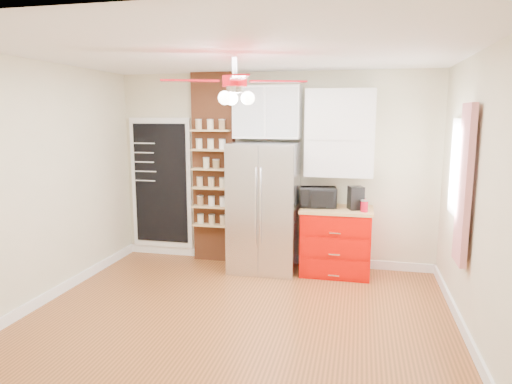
% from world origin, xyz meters
% --- Properties ---
extents(floor, '(4.50, 4.50, 0.00)m').
position_xyz_m(floor, '(0.00, 0.00, 0.00)').
color(floor, '#975126').
rests_on(floor, ground).
extents(ceiling, '(4.50, 4.50, 0.00)m').
position_xyz_m(ceiling, '(0.00, 0.00, 2.70)').
color(ceiling, white).
rests_on(ceiling, wall_back).
extents(wall_back, '(4.50, 0.02, 2.70)m').
position_xyz_m(wall_back, '(0.00, 2.00, 1.35)').
color(wall_back, beige).
rests_on(wall_back, floor).
extents(wall_front, '(4.50, 0.02, 2.70)m').
position_xyz_m(wall_front, '(0.00, -2.00, 1.35)').
color(wall_front, beige).
rests_on(wall_front, floor).
extents(wall_left, '(0.02, 4.00, 2.70)m').
position_xyz_m(wall_left, '(-2.25, 0.00, 1.35)').
color(wall_left, beige).
rests_on(wall_left, floor).
extents(wall_right, '(0.02, 4.00, 2.70)m').
position_xyz_m(wall_right, '(2.25, 0.00, 1.35)').
color(wall_right, beige).
rests_on(wall_right, floor).
extents(chalkboard, '(0.95, 0.05, 1.95)m').
position_xyz_m(chalkboard, '(-1.70, 1.96, 1.10)').
color(chalkboard, white).
rests_on(chalkboard, wall_back).
extents(brick_pillar, '(0.60, 0.16, 2.70)m').
position_xyz_m(brick_pillar, '(-0.85, 1.92, 1.35)').
color(brick_pillar, brown).
rests_on(brick_pillar, floor).
extents(fridge, '(0.90, 0.70, 1.75)m').
position_xyz_m(fridge, '(-0.05, 1.63, 0.88)').
color(fridge, '#BCBCC1').
rests_on(fridge, floor).
extents(upper_glass_cabinet, '(0.90, 0.35, 0.70)m').
position_xyz_m(upper_glass_cabinet, '(-0.05, 1.82, 2.15)').
color(upper_glass_cabinet, white).
rests_on(upper_glass_cabinet, wall_back).
extents(red_cabinet, '(0.94, 0.64, 0.90)m').
position_xyz_m(red_cabinet, '(0.92, 1.68, 0.45)').
color(red_cabinet, '#C80600').
rests_on(red_cabinet, floor).
extents(upper_shelf_unit, '(0.90, 0.30, 1.15)m').
position_xyz_m(upper_shelf_unit, '(0.92, 1.85, 1.88)').
color(upper_shelf_unit, white).
rests_on(upper_shelf_unit, wall_back).
extents(window, '(0.04, 0.75, 1.05)m').
position_xyz_m(window, '(2.23, 0.90, 1.55)').
color(window, white).
rests_on(window, wall_right).
extents(curtain, '(0.06, 0.40, 1.55)m').
position_xyz_m(curtain, '(2.18, 0.35, 1.45)').
color(curtain, red).
rests_on(curtain, wall_right).
extents(ceiling_fan, '(1.40, 1.40, 0.44)m').
position_xyz_m(ceiling_fan, '(0.00, 0.00, 2.42)').
color(ceiling_fan, silver).
rests_on(ceiling_fan, ceiling).
extents(toaster_oven, '(0.51, 0.38, 0.26)m').
position_xyz_m(toaster_oven, '(0.67, 1.70, 1.03)').
color(toaster_oven, black).
rests_on(toaster_oven, red_cabinet).
extents(coffee_maker, '(0.23, 0.23, 0.30)m').
position_xyz_m(coffee_maker, '(1.16, 1.65, 1.05)').
color(coffee_maker, black).
rests_on(coffee_maker, red_cabinet).
extents(canister_left, '(0.10, 0.10, 0.14)m').
position_xyz_m(canister_left, '(1.27, 1.51, 0.97)').
color(canister_left, '#AE091E').
rests_on(canister_left, red_cabinet).
extents(canister_right, '(0.11, 0.11, 0.13)m').
position_xyz_m(canister_right, '(1.24, 1.75, 0.97)').
color(canister_right, red).
rests_on(canister_right, red_cabinet).
extents(pantry_jar_oats, '(0.10, 0.10, 0.14)m').
position_xyz_m(pantry_jar_oats, '(-0.91, 1.75, 1.44)').
color(pantry_jar_oats, '#C1BE94').
rests_on(pantry_jar_oats, brick_pillar).
extents(pantry_jar_beans, '(0.12, 0.12, 0.12)m').
position_xyz_m(pantry_jar_beans, '(-0.77, 1.77, 1.43)').
color(pantry_jar_beans, olive).
rests_on(pantry_jar_beans, brick_pillar).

